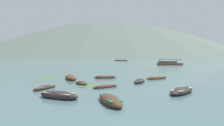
# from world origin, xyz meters

# --- Properties ---
(ground_plane) EXTENTS (6000.00, 6000.00, 0.00)m
(ground_plane) POSITION_xyz_m (0.00, 1500.00, 0.00)
(ground_plane) COLOR slate
(mountain_2) EXTENTS (823.00, 823.00, 302.84)m
(mountain_2) POSITION_xyz_m (-475.82, 1584.70, 151.42)
(mountain_2) COLOR #4C5B56
(mountain_2) RESTS_ON ground
(mountain_3) EXTENTS (2295.53, 2295.53, 595.67)m
(mountain_3) POSITION_xyz_m (162.74, 1757.92, 297.84)
(mountain_3) COLOR slate
(mountain_3) RESTS_ON ground
(rowboat_0) EXTENTS (3.84, 2.94, 0.72)m
(rowboat_0) POSITION_xyz_m (-4.92, 9.53, 0.22)
(rowboat_0) COLOR #2D2826
(rowboat_0) RESTS_ON ground
(rowboat_1) EXTENTS (3.99, 3.76, 0.66)m
(rowboat_1) POSITION_xyz_m (6.06, 10.35, 0.20)
(rowboat_1) COLOR #2D2826
(rowboat_1) RESTS_ON ground
(rowboat_2) EXTENTS (3.08, 2.05, 0.38)m
(rowboat_2) POSITION_xyz_m (-0.80, 13.97, 0.12)
(rowboat_2) COLOR #4C3323
(rowboat_2) RESTS_ON ground
(rowboat_3) EXTENTS (3.98, 2.34, 0.55)m
(rowboat_3) POSITION_xyz_m (7.48, 20.61, 0.17)
(rowboat_3) COLOR brown
(rowboat_3) RESTS_ON ground
(rowboat_4) EXTENTS (2.70, 3.77, 0.53)m
(rowboat_4) POSITION_xyz_m (3.98, 17.51, 0.17)
(rowboat_4) COLOR #2D2826
(rowboat_4) RESTS_ON ground
(rowboat_5) EXTENTS (2.64, 4.74, 0.88)m
(rowboat_5) POSITION_xyz_m (-5.45, 21.64, 0.27)
(rowboat_5) COLOR brown
(rowboat_5) RESTS_ON ground
(rowboat_6) EXTENTS (2.06, 4.03, 0.69)m
(rowboat_6) POSITION_xyz_m (-0.88, 7.58, 0.21)
(rowboat_6) COLOR #4C3323
(rowboat_6) RESTS_ON ground
(rowboat_7) EXTENTS (2.07, 3.14, 0.47)m
(rowboat_7) POSITION_xyz_m (-3.54, 16.50, 0.15)
(rowboat_7) COLOR #2D2826
(rowboat_7) RESTS_ON ground
(rowboat_8) EXTENTS (2.19, 3.13, 0.46)m
(rowboat_8) POSITION_xyz_m (-7.12, 13.81, 0.15)
(rowboat_8) COLOR #2D2826
(rowboat_8) RESTS_ON ground
(rowboat_9) EXTENTS (3.60, 1.20, 0.57)m
(rowboat_9) POSITION_xyz_m (-0.22, 22.42, 0.18)
(rowboat_9) COLOR brown
(rowboat_9) RESTS_ON ground
(ferry_0) EXTENTS (10.12, 4.40, 2.54)m
(ferry_0) POSITION_xyz_m (19.94, 133.30, 0.45)
(ferry_0) COLOR brown
(ferry_0) RESTS_ON ground
(ferry_1) EXTENTS (9.62, 3.98, 2.54)m
(ferry_1) POSITION_xyz_m (28.99, 63.82, 0.45)
(ferry_1) COLOR brown
(ferry_1) RESTS_ON ground
(ferry_2) EXTENTS (10.37, 5.22, 2.54)m
(ferry_2) POSITION_xyz_m (39.67, 90.70, 0.45)
(ferry_2) COLOR #4C3323
(ferry_2) RESTS_ON ground
(weed_patch_1) EXTENTS (3.14, 3.35, 0.14)m
(weed_patch_1) POSITION_xyz_m (-2.80, 15.52, 0.00)
(weed_patch_1) COLOR #477033
(weed_patch_1) RESTS_ON ground
(weed_patch_3) EXTENTS (3.81, 4.20, 0.14)m
(weed_patch_3) POSITION_xyz_m (-9.17, 23.46, 0.00)
(weed_patch_3) COLOR #477033
(weed_patch_3) RESTS_ON ground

